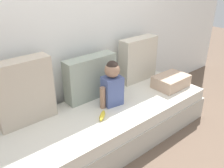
# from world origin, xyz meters

# --- Properties ---
(ground_plane) EXTENTS (12.00, 12.00, 0.00)m
(ground_plane) POSITION_xyz_m (0.00, 0.00, 0.00)
(ground_plane) COLOR brown
(back_wall) EXTENTS (5.46, 0.10, 2.28)m
(back_wall) POSITION_xyz_m (0.00, 0.53, 1.14)
(back_wall) COLOR white
(back_wall) RESTS_ON ground
(couch) EXTENTS (2.26, 0.80, 0.39)m
(couch) POSITION_xyz_m (0.00, 0.00, 0.19)
(couch) COLOR beige
(couch) RESTS_ON ground
(throw_pillow_left) EXTENTS (0.50, 0.16, 0.58)m
(throw_pillow_left) POSITION_xyz_m (-0.70, 0.30, 0.68)
(throw_pillow_left) COLOR #C1B29E
(throw_pillow_left) RESTS_ON couch
(throw_pillow_center) EXTENTS (0.57, 0.16, 0.45)m
(throw_pillow_center) POSITION_xyz_m (0.00, 0.30, 0.61)
(throw_pillow_center) COLOR #99A393
(throw_pillow_center) RESTS_ON couch
(throw_pillow_right) EXTENTS (0.50, 0.16, 0.53)m
(throw_pillow_right) POSITION_xyz_m (0.70, 0.30, 0.65)
(throw_pillow_right) COLOR beige
(throw_pillow_right) RESTS_ON couch
(toddler) EXTENTS (0.30, 0.18, 0.47)m
(toddler) POSITION_xyz_m (0.08, 0.04, 0.61)
(toddler) COLOR #4C5B93
(toddler) RESTS_ON couch
(banana) EXTENTS (0.16, 0.14, 0.04)m
(banana) POSITION_xyz_m (-0.16, -0.09, 0.41)
(banana) COLOR yellow
(banana) RESTS_ON couch
(folded_blanket) EXTENTS (0.40, 0.28, 0.14)m
(folded_blanket) POSITION_xyz_m (0.85, -0.10, 0.45)
(folded_blanket) COLOR tan
(folded_blanket) RESTS_ON couch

